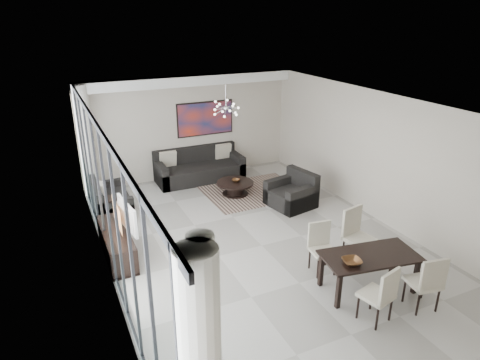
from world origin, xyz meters
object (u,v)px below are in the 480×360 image
sofa_main (199,169)px  tv_console (117,244)px  television (122,217)px  coffee_table (235,187)px  dining_table (370,260)px

sofa_main → tv_console: (-2.88, -3.22, -0.03)m
sofa_main → television: size_ratio=2.44×
sofa_main → coffee_table: bearing=-71.2°
coffee_table → tv_console: tv_console is taller
dining_table → sofa_main: bearing=97.8°
sofa_main → television: bearing=-130.2°
coffee_table → dining_table: (0.36, -4.73, 0.40)m
sofa_main → television: 4.25m
sofa_main → dining_table: (0.84, -6.15, 0.29)m
coffee_table → sofa_main: (-0.48, 1.42, 0.11)m
tv_console → sofa_main: bearing=48.2°
sofa_main → dining_table: bearing=-82.2°
television → dining_table: (3.56, -2.92, -0.24)m
tv_console → coffee_table: bearing=28.1°
dining_table → television: bearing=140.6°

